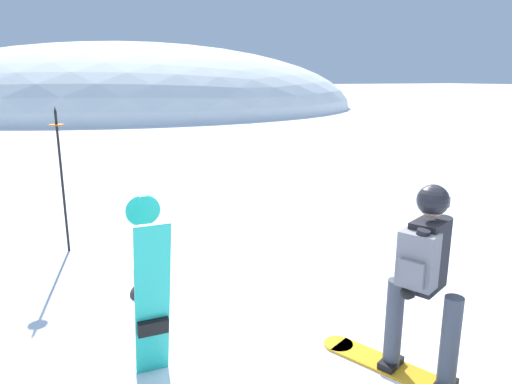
% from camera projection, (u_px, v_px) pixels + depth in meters
% --- Properties ---
extents(ground_plane, '(300.00, 300.00, 0.00)m').
position_uv_depth(ground_plane, '(365.00, 376.00, 4.06)').
color(ground_plane, white).
extents(ridge_peak_main, '(38.22, 34.40, 10.65)m').
position_uv_depth(ridge_peak_main, '(131.00, 107.00, 40.54)').
color(ridge_peak_main, white).
rests_on(ridge_peak_main, ground).
extents(snowboarder_main, '(0.95, 1.69, 1.71)m').
position_uv_depth(snowboarder_main, '(424.00, 281.00, 3.79)').
color(snowboarder_main, orange).
rests_on(snowboarder_main, ground).
extents(spare_snowboard, '(0.28, 0.46, 1.61)m').
position_uv_depth(spare_snowboard, '(151.00, 293.00, 3.81)').
color(spare_snowboard, '#23B7A3').
rests_on(spare_snowboard, ground).
extents(piste_marker_far, '(0.20, 0.20, 2.13)m').
position_uv_depth(piste_marker_far, '(61.00, 171.00, 6.72)').
color(piste_marker_far, black).
rests_on(piste_marker_far, ground).
extents(rock_dark, '(0.47, 0.40, 0.33)m').
position_uv_depth(rock_dark, '(150.00, 293.00, 5.63)').
color(rock_dark, '#383333').
rests_on(rock_dark, ground).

